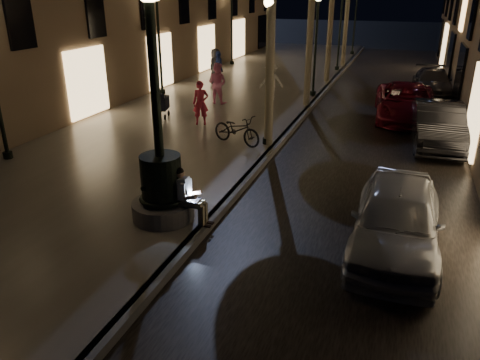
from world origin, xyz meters
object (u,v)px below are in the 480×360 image
at_px(pedestrian_red, 201,103).
at_px(pedestrian_blue, 218,68).
at_px(lamp_left_b, 158,29).
at_px(car_third, 407,102).
at_px(lamp_curb_b, 317,30).
at_px(bicycle, 237,130).
at_px(lamp_left_c, 232,17).
at_px(pedestrian_white, 271,81).
at_px(car_second, 438,125).
at_px(lamp_curb_d, 356,13).
at_px(fountain_lamppost, 161,176).
at_px(seated_man_laptop, 187,194).
at_px(pedestrian_dark, 216,66).
at_px(lamp_curb_c, 341,19).
at_px(car_rear, 433,82).
at_px(stroller, 161,103).
at_px(car_front, 397,219).
at_px(pedestrian_pink, 217,83).
at_px(lamp_curb_a, 269,51).

relative_size(pedestrian_red, pedestrian_blue, 0.93).
relative_size(lamp_left_b, car_third, 0.93).
distance_m(lamp_curb_b, pedestrian_red, 7.52).
height_order(lamp_left_b, bicycle, lamp_left_b).
bearing_deg(lamp_left_c, pedestrian_white, -60.40).
height_order(car_second, bicycle, car_second).
distance_m(lamp_curb_b, lamp_left_b, 7.38).
relative_size(car_second, pedestrian_blue, 2.51).
height_order(lamp_curb_d, pedestrian_blue, lamp_curb_d).
xyz_separation_m(fountain_lamppost, seated_man_laptop, (0.61, 0.00, -0.33)).
bearing_deg(lamp_left_c, bicycle, -69.35).
distance_m(pedestrian_white, pedestrian_dark, 4.76).
xyz_separation_m(lamp_curb_c, car_rear, (5.47, -5.00, -2.60)).
height_order(lamp_left_c, car_third, lamp_left_c).
distance_m(seated_man_laptop, pedestrian_blue, 15.88).
xyz_separation_m(stroller, car_rear, (10.38, 9.15, -0.15)).
bearing_deg(lamp_curb_b, car_second, -46.59).
height_order(fountain_lamppost, pedestrian_red, fountain_lamppost).
xyz_separation_m(car_front, pedestrian_pink, (-8.04, 10.34, 0.37)).
bearing_deg(pedestrian_dark, lamp_curb_b, -84.03).
distance_m(pedestrian_white, bicycle, 6.82).
height_order(seated_man_laptop, bicycle, seated_man_laptop).
relative_size(seated_man_laptop, lamp_curb_a, 0.27).
bearing_deg(pedestrian_blue, car_rear, 62.57).
bearing_deg(fountain_lamppost, pedestrian_red, 107.33).
bearing_deg(lamp_left_b, pedestrian_blue, 58.98).
bearing_deg(bicycle, stroller, 80.62).
height_order(fountain_lamppost, lamp_left_c, fountain_lamppost).
height_order(car_third, pedestrian_white, pedestrian_white).
xyz_separation_m(seated_man_laptop, lamp_curb_c, (0.09, 22.00, 2.35)).
distance_m(lamp_curb_c, pedestrian_dark, 9.03).
distance_m(lamp_curb_a, lamp_curb_c, 16.00).
bearing_deg(pedestrian_white, stroller, 29.08).
bearing_deg(bicycle, lamp_curb_c, 16.30).
bearing_deg(pedestrian_red, car_third, 9.28).
distance_m(car_second, pedestrian_pink, 9.48).
relative_size(car_second, pedestrian_red, 2.69).
xyz_separation_m(seated_man_laptop, pedestrian_pink, (-3.65, 10.94, 0.22)).
relative_size(seated_man_laptop, lamp_left_b, 0.27).
bearing_deg(pedestrian_white, car_rear, -172.81).
height_order(car_front, pedestrian_pink, pedestrian_pink).
bearing_deg(lamp_curb_c, pedestrian_dark, -129.10).
xyz_separation_m(lamp_curb_d, car_rear, (5.47, -13.00, -2.60)).
distance_m(lamp_curb_b, pedestrian_blue, 5.81).
distance_m(lamp_curb_b, pedestrian_dark, 6.04).
relative_size(lamp_curb_b, lamp_left_b, 1.00).
height_order(stroller, car_front, car_front).
distance_m(lamp_curb_d, lamp_left_b, 19.35).
height_order(car_second, pedestrian_dark, pedestrian_dark).
xyz_separation_m(lamp_curb_b, lamp_curb_c, (0.00, 8.00, 0.00)).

